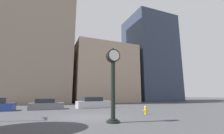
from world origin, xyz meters
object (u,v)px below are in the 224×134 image
object	(u,v)px
street_clock	(113,79)
car_silver	(93,103)
car_grey	(46,105)
fire_hydrant_near	(146,110)

from	to	relation	value
street_clock	car_silver	bearing A→B (deg)	80.76
car_grey	fire_hydrant_near	distance (m)	11.79
car_grey	car_silver	bearing A→B (deg)	-0.94
car_silver	fire_hydrant_near	size ratio (longest dim) A/B	6.30
car_silver	fire_hydrant_near	world-z (taller)	car_silver
street_clock	car_silver	distance (m)	11.23
street_clock	car_silver	size ratio (longest dim) A/B	1.05
car_grey	car_silver	world-z (taller)	car_silver
car_grey	fire_hydrant_near	bearing A→B (deg)	-44.62
car_grey	street_clock	bearing A→B (deg)	-69.33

